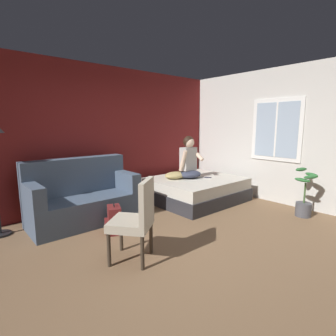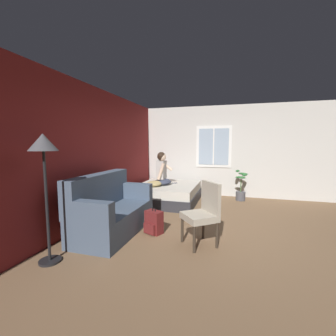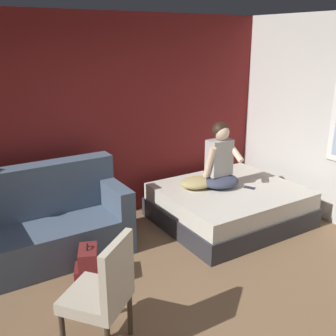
{
  "view_description": "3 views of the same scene",
  "coord_description": "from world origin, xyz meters",
  "px_view_note": "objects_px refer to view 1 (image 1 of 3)",
  "views": [
    {
      "loc": [
        -2.11,
        -2.2,
        1.6
      ],
      "look_at": [
        1.14,
        1.58,
        0.76
      ],
      "focal_mm": 28.0,
      "sensor_mm": 36.0,
      "label": 1
    },
    {
      "loc": [
        -3.9,
        -0.17,
        1.57
      ],
      "look_at": [
        0.65,
        1.15,
        1.06
      ],
      "focal_mm": 24.0,
      "sensor_mm": 36.0,
      "label": 2
    },
    {
      "loc": [
        -1.43,
        -2.2,
        2.39
      ],
      "look_at": [
        0.76,
        1.32,
        1.0
      ],
      "focal_mm": 42.0,
      "sensor_mm": 36.0,
      "label": 3
    }
  ],
  "objects_px": {
    "cell_phone": "(208,177)",
    "potted_plant": "(304,200)",
    "backpack": "(114,220)",
    "side_chair": "(136,217)",
    "couch": "(82,198)",
    "throw_pillow": "(175,175)",
    "person_seated": "(189,161)",
    "bed": "(196,189)"
  },
  "relations": [
    {
      "from": "throw_pillow",
      "to": "bed",
      "type": "bearing_deg",
      "value": -35.27
    },
    {
      "from": "backpack",
      "to": "cell_phone",
      "type": "bearing_deg",
      "value": 5.59
    },
    {
      "from": "bed",
      "to": "couch",
      "type": "bearing_deg",
      "value": 170.52
    },
    {
      "from": "backpack",
      "to": "potted_plant",
      "type": "relative_size",
      "value": 0.54
    },
    {
      "from": "throw_pillow",
      "to": "potted_plant",
      "type": "xyz_separation_m",
      "value": [
        1.07,
        -2.16,
        -0.25
      ]
    },
    {
      "from": "bed",
      "to": "throw_pillow",
      "type": "bearing_deg",
      "value": 144.73
    },
    {
      "from": "backpack",
      "to": "potted_plant",
      "type": "height_order",
      "value": "potted_plant"
    },
    {
      "from": "person_seated",
      "to": "potted_plant",
      "type": "relative_size",
      "value": 1.03
    },
    {
      "from": "cell_phone",
      "to": "potted_plant",
      "type": "bearing_deg",
      "value": -102.95
    },
    {
      "from": "couch",
      "to": "person_seated",
      "type": "xyz_separation_m",
      "value": [
        2.23,
        -0.25,
        0.44
      ]
    },
    {
      "from": "bed",
      "to": "backpack",
      "type": "distance_m",
      "value": 2.18
    },
    {
      "from": "cell_phone",
      "to": "potted_plant",
      "type": "xyz_separation_m",
      "value": [
        0.49,
        -1.77,
        -0.18
      ]
    },
    {
      "from": "couch",
      "to": "side_chair",
      "type": "relative_size",
      "value": 1.74
    },
    {
      "from": "bed",
      "to": "person_seated",
      "type": "distance_m",
      "value": 0.62
    },
    {
      "from": "couch",
      "to": "throw_pillow",
      "type": "relative_size",
      "value": 3.55
    },
    {
      "from": "person_seated",
      "to": "backpack",
      "type": "distance_m",
      "value": 2.23
    },
    {
      "from": "bed",
      "to": "backpack",
      "type": "bearing_deg",
      "value": -170.31
    },
    {
      "from": "backpack",
      "to": "cell_phone",
      "type": "distance_m",
      "value": 2.41
    },
    {
      "from": "bed",
      "to": "side_chair",
      "type": "relative_size",
      "value": 1.86
    },
    {
      "from": "couch",
      "to": "throw_pillow",
      "type": "height_order",
      "value": "couch"
    },
    {
      "from": "bed",
      "to": "throw_pillow",
      "type": "xyz_separation_m",
      "value": [
        -0.35,
        0.25,
        0.31
      ]
    },
    {
      "from": "backpack",
      "to": "throw_pillow",
      "type": "bearing_deg",
      "value": 18.97
    },
    {
      "from": "couch",
      "to": "potted_plant",
      "type": "bearing_deg",
      "value": -37.2
    },
    {
      "from": "side_chair",
      "to": "backpack",
      "type": "height_order",
      "value": "side_chair"
    },
    {
      "from": "side_chair",
      "to": "person_seated",
      "type": "xyz_separation_m",
      "value": [
        2.26,
        1.39,
        0.3
      ]
    },
    {
      "from": "person_seated",
      "to": "backpack",
      "type": "xyz_separation_m",
      "value": [
        -2.07,
        -0.5,
        -0.64
      ]
    },
    {
      "from": "couch",
      "to": "potted_plant",
      "type": "distance_m",
      "value": 3.79
    },
    {
      "from": "backpack",
      "to": "throw_pillow",
      "type": "relative_size",
      "value": 0.95
    },
    {
      "from": "person_seated",
      "to": "throw_pillow",
      "type": "xyz_separation_m",
      "value": [
        -0.28,
        0.12,
        -0.29
      ]
    },
    {
      "from": "side_chair",
      "to": "throw_pillow",
      "type": "bearing_deg",
      "value": 37.22
    },
    {
      "from": "backpack",
      "to": "couch",
      "type": "bearing_deg",
      "value": 101.44
    },
    {
      "from": "side_chair",
      "to": "potted_plant",
      "type": "height_order",
      "value": "side_chair"
    },
    {
      "from": "bed",
      "to": "person_seated",
      "type": "height_order",
      "value": "person_seated"
    },
    {
      "from": "person_seated",
      "to": "cell_phone",
      "type": "height_order",
      "value": "person_seated"
    },
    {
      "from": "side_chair",
      "to": "backpack",
      "type": "xyz_separation_m",
      "value": [
        0.19,
        0.89,
        -0.34
      ]
    },
    {
      "from": "person_seated",
      "to": "throw_pillow",
      "type": "height_order",
      "value": "person_seated"
    },
    {
      "from": "bed",
      "to": "person_seated",
      "type": "bearing_deg",
      "value": 120.59
    },
    {
      "from": "backpack",
      "to": "cell_phone",
      "type": "xyz_separation_m",
      "value": [
        2.38,
        0.23,
        0.29
      ]
    },
    {
      "from": "side_chair",
      "to": "cell_phone",
      "type": "height_order",
      "value": "side_chair"
    },
    {
      "from": "throw_pillow",
      "to": "potted_plant",
      "type": "bearing_deg",
      "value": -63.61
    },
    {
      "from": "potted_plant",
      "to": "cell_phone",
      "type": "bearing_deg",
      "value": 105.5
    },
    {
      "from": "couch",
      "to": "potted_plant",
      "type": "relative_size",
      "value": 2.0
    }
  ]
}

